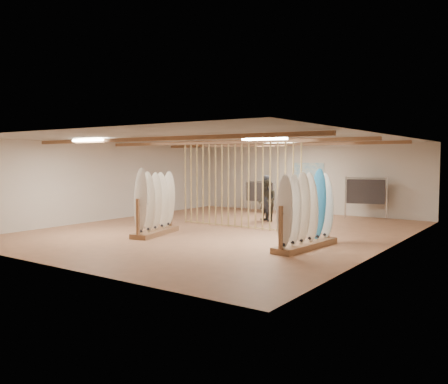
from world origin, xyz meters
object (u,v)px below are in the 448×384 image
Objects in this scene: clothing_rack_a at (260,192)px; shopper_b at (267,197)px; rack_right at (306,222)px; clothing_rack_b at (366,191)px; rack_left at (155,213)px; shopper_a at (266,195)px.

shopper_b reaches higher than clothing_rack_a.
clothing_rack_b is (-0.69, 6.56, 0.37)m from rack_right.
rack_left is 4.68m from shopper_a.
clothing_rack_b is at bearing 101.29° from rack_right.
clothing_rack_b is at bearing -115.93° from shopper_a.
rack_left reaches higher than clothing_rack_b.
rack_right is at bearing -42.74° from clothing_rack_a.
clothing_rack_a is (-4.87, 5.95, 0.22)m from rack_right.
rack_right reaches higher than rack_left.
shopper_a reaches higher than shopper_b.
rack_left reaches higher than shopper_a.
rack_right reaches higher than clothing_rack_a.
shopper_b is at bearing -149.96° from clothing_rack_b.
clothing_rack_b is at bearing 16.25° from clothing_rack_a.
rack_right is 1.29× the size of shopper_a.
rack_right is at bearing 150.58° from shopper_a.
clothing_rack_b is (4.19, 0.61, 0.15)m from clothing_rack_a.
shopper_a reaches higher than clothing_rack_a.
rack_left is 1.20× the size of shopper_b.
rack_left is 6.57m from clothing_rack_a.
shopper_a is at bearing 136.12° from rack_right.
clothing_rack_b is 3.78m from shopper_a.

